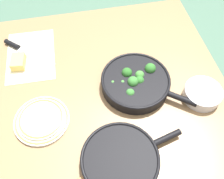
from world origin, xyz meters
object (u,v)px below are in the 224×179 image
(grater_knife, at_px, (22,50))
(dinner_plate_stack, at_px, (41,120))
(wooden_spoon, at_px, (82,178))
(skillet_broccoli, at_px, (136,82))
(prep_bowl_steel, at_px, (202,94))
(skillet_eggs, at_px, (121,160))
(cheese_block, at_px, (18,62))

(grater_knife, relative_size, dinner_plate_stack, 1.08)
(wooden_spoon, relative_size, grater_knife, 1.47)
(skillet_broccoli, distance_m, dinner_plate_stack, 0.42)
(grater_knife, xyz_separation_m, prep_bowl_steel, (0.42, 0.74, 0.02))
(dinner_plate_stack, bearing_deg, prep_bowl_steel, 88.36)
(skillet_broccoli, bearing_deg, skillet_eggs, -76.06)
(skillet_eggs, distance_m, dinner_plate_stack, 0.35)
(dinner_plate_stack, bearing_deg, wooden_spoon, 26.66)
(skillet_eggs, relative_size, dinner_plate_stack, 1.77)
(grater_knife, distance_m, dinner_plate_stack, 0.41)
(prep_bowl_steel, bearing_deg, dinner_plate_stack, -91.64)
(wooden_spoon, bearing_deg, cheese_block, 94.99)
(cheese_block, relative_size, dinner_plate_stack, 0.41)
(skillet_eggs, xyz_separation_m, dinner_plate_stack, (-0.22, -0.27, -0.01))
(grater_knife, bearing_deg, prep_bowl_steel, 12.80)
(skillet_broccoli, xyz_separation_m, wooden_spoon, (0.35, -0.28, -0.02))
(grater_knife, bearing_deg, skillet_eggs, -18.57)
(cheese_block, relative_size, prep_bowl_steel, 0.58)
(skillet_broccoli, xyz_separation_m, grater_knife, (-0.31, -0.48, -0.02))
(skillet_broccoli, xyz_separation_m, skillet_eggs, (0.31, -0.14, -0.01))
(skillet_eggs, xyz_separation_m, prep_bowl_steel, (-0.20, 0.39, 0.00))
(skillet_broccoli, xyz_separation_m, dinner_plate_stack, (0.09, -0.41, -0.02))
(cheese_block, bearing_deg, dinner_plate_stack, 15.88)
(skillet_broccoli, bearing_deg, wooden_spoon, -91.40)
(dinner_plate_stack, distance_m, prep_bowl_steel, 0.66)
(skillet_broccoli, height_order, wooden_spoon, skillet_broccoli)
(prep_bowl_steel, bearing_deg, skillet_eggs, -62.64)
(grater_knife, bearing_deg, skillet_broccoli, 9.69)
(skillet_eggs, distance_m, wooden_spoon, 0.15)
(skillet_broccoli, bearing_deg, grater_knife, -175.22)
(dinner_plate_stack, bearing_deg, cheese_block, -164.12)
(wooden_spoon, bearing_deg, skillet_eggs, -3.11)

